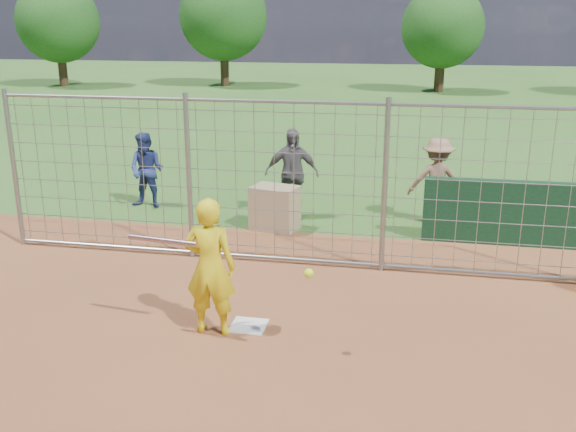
% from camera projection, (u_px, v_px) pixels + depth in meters
% --- Properties ---
extents(ground, '(100.00, 100.00, 0.00)m').
position_uv_depth(ground, '(253.00, 319.00, 8.12)').
color(ground, '#2D591E').
rests_on(ground, ground).
extents(home_plate, '(0.43, 0.43, 0.02)m').
position_uv_depth(home_plate, '(249.00, 326.00, 7.93)').
color(home_plate, silver).
rests_on(home_plate, ground).
extents(dugout_wall, '(2.60, 0.20, 1.10)m').
position_uv_depth(dugout_wall, '(502.00, 213.00, 10.71)').
color(dugout_wall, '#11381E').
rests_on(dugout_wall, ground).
extents(batter, '(0.62, 0.41, 1.69)m').
position_uv_depth(batter, '(210.00, 267.00, 7.55)').
color(batter, yellow).
rests_on(batter, ground).
extents(bystander_a, '(0.77, 0.62, 1.51)m').
position_uv_depth(bystander_a, '(147.00, 170.00, 12.81)').
color(bystander_a, navy).
rests_on(bystander_a, ground).
extents(bystander_b, '(1.06, 0.57, 1.73)m').
position_uv_depth(bystander_b, '(292.00, 174.00, 12.08)').
color(bystander_b, '#545358').
rests_on(bystander_b, ground).
extents(bystander_c, '(1.04, 0.60, 1.61)m').
position_uv_depth(bystander_c, '(437.00, 181.00, 11.78)').
color(bystander_c, '#926B50').
rests_on(bystander_c, ground).
extents(equipment_bin, '(0.91, 0.72, 0.80)m').
position_uv_depth(equipment_bin, '(275.00, 208.00, 11.50)').
color(equipment_bin, tan).
rests_on(equipment_bin, ground).
extents(equipment_in_play, '(2.20, 0.25, 0.31)m').
position_uv_depth(equipment_in_play, '(196.00, 248.00, 7.22)').
color(equipment_in_play, silver).
rests_on(equipment_in_play, ground).
extents(backstop_fence, '(9.08, 0.08, 2.60)m').
position_uv_depth(backstop_fence, '(284.00, 185.00, 9.63)').
color(backstop_fence, gray).
rests_on(backstop_fence, ground).
extents(tree_line, '(44.66, 6.72, 6.48)m').
position_uv_depth(tree_line, '(446.00, 18.00, 32.84)').
color(tree_line, '#3F2B19').
rests_on(tree_line, ground).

